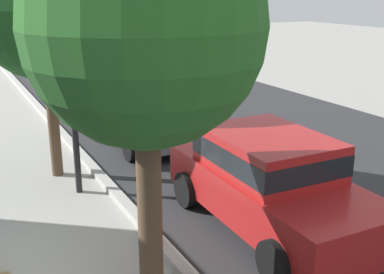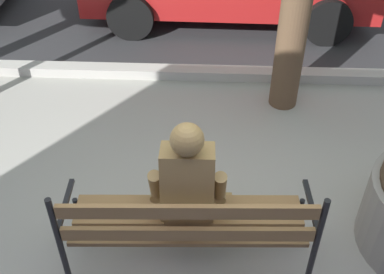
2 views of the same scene
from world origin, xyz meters
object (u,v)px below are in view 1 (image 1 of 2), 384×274
object	(u,v)px
parked_car_grey	(144,108)
lamp_post	(69,59)
parked_car_red	(269,179)
street_tree_near_bench	(43,9)
street_tree_down_street	(145,28)

from	to	relation	value
parked_car_grey	lamp_post	xyz separation A→B (m)	(2.56, -2.38, 1.71)
parked_car_grey	parked_car_red	bearing A→B (deg)	0.00
street_tree_near_bench	parked_car_red	distance (m)	5.31
street_tree_near_bench	lamp_post	distance (m)	1.39
street_tree_down_street	parked_car_red	size ratio (longest dim) A/B	1.15
street_tree_near_bench	street_tree_down_street	xyz separation A→B (m)	(4.57, 0.22, -0.06)
street_tree_near_bench	parked_car_grey	distance (m)	3.88
parked_car_grey	parked_car_red	distance (m)	5.36
street_tree_near_bench	lamp_post	bearing A→B (deg)	8.64
street_tree_down_street	parked_car_red	bearing A→B (deg)	105.76
street_tree_near_bench	parked_car_grey	size ratio (longest dim) A/B	1.15
street_tree_down_street	lamp_post	size ratio (longest dim) A/B	1.21
parked_car_red	street_tree_down_street	bearing A→B (deg)	-74.24
parked_car_grey	parked_car_red	xyz separation A→B (m)	(5.36, 0.00, 0.00)
street_tree_down_street	lamp_post	world-z (taller)	street_tree_down_street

